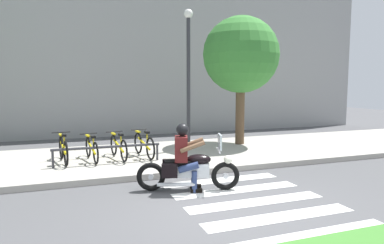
{
  "coord_description": "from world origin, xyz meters",
  "views": [
    {
      "loc": [
        -2.63,
        -5.55,
        2.21
      ],
      "look_at": [
        0.35,
        2.61,
        1.28
      ],
      "focal_mm": 32.3,
      "sensor_mm": 36.0,
      "label": 1
    }
  ],
  "objects": [
    {
      "name": "crosswalk_stripe_0",
      "position": [
        0.69,
        -1.6,
        0.0
      ],
      "size": [
        2.8,
        0.4,
        0.01
      ],
      "primitive_type": "cube",
      "color": "white",
      "rests_on": "ground"
    },
    {
      "name": "crosswalk_stripe_1",
      "position": [
        0.69,
        -0.8,
        0.0
      ],
      "size": [
        2.8,
        0.4,
        0.01
      ],
      "primitive_type": "cube",
      "color": "white",
      "rests_on": "ground"
    },
    {
      "name": "bicycle_2",
      "position": [
        -1.3,
        4.13,
        0.49
      ],
      "size": [
        0.48,
        1.66,
        0.74
      ],
      "color": "black",
      "rests_on": "sidewalk"
    },
    {
      "name": "bicycle_0",
      "position": [
        -2.75,
        4.13,
        0.51
      ],
      "size": [
        0.48,
        1.6,
        0.79
      ],
      "color": "black",
      "rests_on": "sidewalk"
    },
    {
      "name": "tree_near_rack",
      "position": [
        3.07,
        5.17,
        3.22
      ],
      "size": [
        2.62,
        2.62,
        4.56
      ],
      "color": "brown",
      "rests_on": "ground"
    },
    {
      "name": "sidewalk",
      "position": [
        0.0,
        4.37,
        0.07
      ],
      "size": [
        24.0,
        4.4,
        0.15
      ],
      "primitive_type": "cube",
      "color": "#A8A399",
      "rests_on": "ground"
    },
    {
      "name": "ground_plane",
      "position": [
        0.0,
        0.0,
        0.0
      ],
      "size": [
        48.0,
        48.0,
        0.0
      ],
      "primitive_type": "plane",
      "color": "#4C4C4F"
    },
    {
      "name": "motorcycle",
      "position": [
        -0.27,
        1.13,
        0.45
      ],
      "size": [
        2.1,
        0.92,
        1.19
      ],
      "color": "black",
      "rests_on": "ground"
    },
    {
      "name": "building_backdrop",
      "position": [
        0.0,
        10.07,
        3.72
      ],
      "size": [
        24.0,
        1.2,
        7.43
      ],
      "primitive_type": "cube",
      "color": "gray",
      "rests_on": "ground"
    },
    {
      "name": "rider",
      "position": [
        -0.34,
        1.16,
        0.81
      ],
      "size": [
        0.73,
        0.66,
        1.42
      ],
      "color": "#591919",
      "rests_on": "ground"
    },
    {
      "name": "crosswalk_stripe_3",
      "position": [
        0.69,
        0.8,
        0.0
      ],
      "size": [
        2.8,
        0.4,
        0.01
      ],
      "primitive_type": "cube",
      "color": "white",
      "rests_on": "ground"
    },
    {
      "name": "bicycle_1",
      "position": [
        -2.02,
        4.13,
        0.48
      ],
      "size": [
        0.48,
        1.61,
        0.72
      ],
      "color": "black",
      "rests_on": "sidewalk"
    },
    {
      "name": "crosswalk_stripe_2",
      "position": [
        0.69,
        0.0,
        0.0
      ],
      "size": [
        2.8,
        0.4,
        0.01
      ],
      "primitive_type": "cube",
      "color": "white",
      "rests_on": "ground"
    },
    {
      "name": "bike_rack",
      "position": [
        -1.66,
        3.57,
        0.56
      ],
      "size": [
        2.77,
        0.07,
        0.48
      ],
      "color": "#333338",
      "rests_on": "sidewalk"
    },
    {
      "name": "bicycle_3",
      "position": [
        -0.57,
        4.13,
        0.5
      ],
      "size": [
        0.48,
        1.69,
        0.77
      ],
      "color": "black",
      "rests_on": "sidewalk"
    },
    {
      "name": "street_lamp",
      "position": [
        1.02,
        4.77,
        2.74
      ],
      "size": [
        0.28,
        0.28,
        4.54
      ],
      "color": "#2D2D33",
      "rests_on": "ground"
    },
    {
      "name": "crosswalk_stripe_4",
      "position": [
        0.69,
        1.6,
        0.0
      ],
      "size": [
        2.8,
        0.4,
        0.01
      ],
      "primitive_type": "cube",
      "color": "white",
      "rests_on": "ground"
    }
  ]
}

